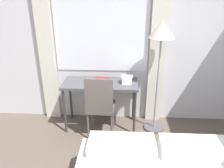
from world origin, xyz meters
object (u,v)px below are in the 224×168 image
(desk, at_px, (100,87))
(book, at_px, (101,80))
(telephone, at_px, (127,80))
(standing_lamp, at_px, (161,41))
(desk_chair, at_px, (100,104))

(desk, height_order, book, book)
(telephone, relative_size, book, 0.69)
(standing_lamp, relative_size, book, 6.88)
(desk, height_order, standing_lamp, standing_lamp)
(desk, xyz_separation_m, telephone, (0.40, 0.01, 0.13))
(telephone, xyz_separation_m, book, (-0.39, 0.06, -0.04))
(telephone, height_order, book, telephone)
(desk_chair, height_order, telephone, desk_chair)
(desk, bearing_deg, desk_chair, -85.01)
(standing_lamp, distance_m, telephone, 0.74)
(desk, height_order, telephone, telephone)
(desk_chair, bearing_deg, book, 95.05)
(desk_chair, bearing_deg, standing_lamp, 17.85)
(standing_lamp, bearing_deg, telephone, 175.20)
(desk, relative_size, standing_lamp, 0.67)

